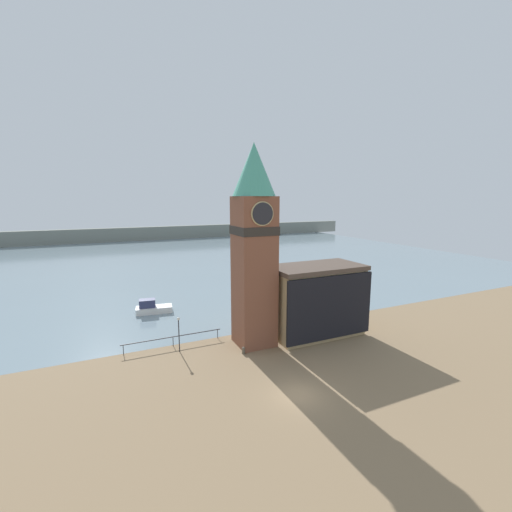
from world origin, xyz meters
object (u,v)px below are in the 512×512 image
object	(u,v)px
mooring_bollard_near	(244,350)
boat_near	(152,308)
lamp_post	(179,327)
clock_tower	(254,241)
pier_building	(316,300)

from	to	relation	value
mooring_bollard_near	boat_near	bearing A→B (deg)	111.38
boat_near	mooring_bollard_near	xyz separation A→B (m)	(6.67, -17.05, -0.33)
mooring_bollard_near	lamp_post	size ratio (longest dim) A/B	0.19
boat_near	lamp_post	size ratio (longest dim) A/B	1.35
clock_tower	mooring_bollard_near	xyz separation A→B (m)	(-2.06, -1.88, -10.94)
clock_tower	pier_building	bearing A→B (deg)	-4.33
pier_building	mooring_bollard_near	size ratio (longest dim) A/B	15.14
lamp_post	clock_tower	bearing A→B (deg)	-9.35
boat_near	lamp_post	bearing A→B (deg)	-79.03
clock_tower	lamp_post	world-z (taller)	clock_tower
clock_tower	pier_building	world-z (taller)	clock_tower
clock_tower	boat_near	bearing A→B (deg)	119.93
boat_near	clock_tower	bearing A→B (deg)	-52.35
clock_tower	lamp_post	bearing A→B (deg)	170.65
boat_near	mooring_bollard_near	size ratio (longest dim) A/B	7.06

